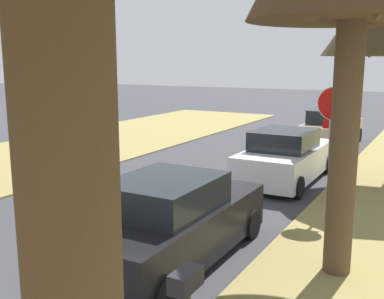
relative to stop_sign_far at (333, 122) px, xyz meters
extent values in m
cylinder|color=#9EA0A5|center=(0.00, -0.14, -1.02)|extent=(0.07, 0.37, 2.24)
cylinder|color=white|center=(0.00, 0.06, 0.42)|extent=(0.81, 0.15, 0.80)
cylinder|color=red|center=(0.00, 0.06, 0.42)|extent=(0.76, 0.16, 0.76)
cube|color=red|center=(0.00, -0.01, -0.05)|extent=(0.48, 0.07, 0.20)
cylinder|color=brown|center=(0.83, -3.05, -0.08)|extent=(0.45, 0.45, 4.11)
cube|color=black|center=(-1.90, -3.95, -1.59)|extent=(1.83, 4.40, 0.85)
cube|color=black|center=(-1.90, -4.17, -0.89)|extent=(1.61, 2.03, 0.56)
cylinder|color=black|center=(-2.77, -2.30, -1.88)|extent=(0.20, 0.60, 0.60)
cylinder|color=black|center=(-1.03, -2.30, -1.88)|extent=(0.20, 0.60, 0.60)
cylinder|color=black|center=(-2.76, -5.60, -1.88)|extent=(0.20, 0.60, 0.60)
cylinder|color=black|center=(-1.02, -5.60, -1.88)|extent=(0.20, 0.60, 0.60)
cube|color=white|center=(-1.87, 2.53, -1.59)|extent=(1.83, 4.40, 0.85)
cube|color=black|center=(-1.87, 2.31, -0.89)|extent=(1.61, 2.03, 0.56)
cylinder|color=black|center=(-2.74, 4.18, -1.88)|extent=(0.20, 0.60, 0.60)
cylinder|color=black|center=(-1.00, 4.18, -1.88)|extent=(0.20, 0.60, 0.60)
cylinder|color=black|center=(-2.73, 0.88, -1.88)|extent=(0.20, 0.60, 0.60)
cylinder|color=black|center=(-0.99, 0.88, -1.88)|extent=(0.20, 0.60, 0.60)
cube|color=tan|center=(-2.01, 9.19, -1.59)|extent=(1.83, 4.40, 0.85)
cube|color=black|center=(-2.01, 8.97, -0.89)|extent=(1.61, 2.03, 0.56)
cylinder|color=black|center=(-2.88, 10.84, -1.88)|extent=(0.20, 0.60, 0.60)
cylinder|color=black|center=(-1.14, 10.84, -1.88)|extent=(0.20, 0.60, 0.60)
cylinder|color=black|center=(-2.87, 7.54, -1.88)|extent=(0.20, 0.60, 0.60)
cylinder|color=black|center=(-1.13, 7.54, -1.88)|extent=(0.20, 0.60, 0.60)
cube|color=black|center=(-0.08, -6.58, -0.97)|extent=(0.22, 0.44, 0.22)
camera|label=1|loc=(2.22, -10.54, 1.35)|focal=42.66mm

